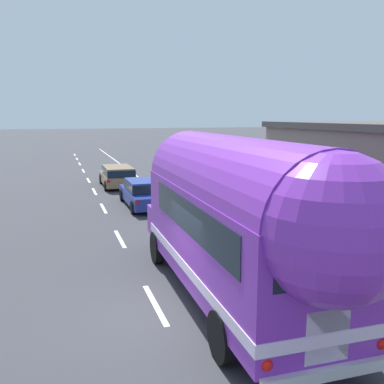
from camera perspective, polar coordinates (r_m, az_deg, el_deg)
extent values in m
plane|color=#38383D|center=(10.34, -4.17, -16.17)|extent=(300.00, 300.00, 0.00)
cube|color=silver|center=(10.89, -4.97, -14.74)|extent=(0.14, 2.40, 0.01)
cube|color=silver|center=(16.41, -9.64, -6.19)|extent=(0.14, 2.40, 0.01)
cube|color=silver|center=(21.84, -11.77, -2.15)|extent=(0.14, 2.40, 0.01)
cube|color=silver|center=(26.80, -12.94, 0.07)|extent=(0.14, 2.40, 0.01)
cube|color=silver|center=(31.52, -13.71, 1.53)|extent=(0.14, 2.40, 0.01)
cube|color=silver|center=(37.16, -14.36, 2.78)|extent=(0.14, 2.40, 0.01)
cube|color=silver|center=(42.65, -14.83, 3.67)|extent=(0.14, 2.40, 0.01)
cube|color=silver|center=(47.61, -15.16, 4.30)|extent=(0.14, 2.40, 0.01)
cube|color=silver|center=(52.73, -15.44, 4.83)|extent=(0.14, 2.40, 0.01)
cube|color=silver|center=(22.30, -2.13, -1.68)|extent=(0.12, 80.00, 0.01)
cube|color=purple|center=(10.34, 5.70, -5.80)|extent=(2.61, 7.75, 2.30)
cylinder|color=purple|center=(10.08, 5.82, 0.50)|extent=(2.56, 7.65, 2.45)
sphere|color=purple|center=(6.81, 18.31, -4.69)|extent=(2.40, 2.40, 2.40)
cube|color=purple|center=(14.63, -1.14, -3.71)|extent=(2.28, 1.33, 0.95)
cube|color=silver|center=(10.53, 5.64, -9.20)|extent=(2.65, 7.79, 0.24)
cube|color=black|center=(9.92, 6.43, -2.92)|extent=(2.62, 5.95, 0.76)
cube|color=black|center=(6.94, 18.13, -8.70)|extent=(2.00, 0.11, 0.84)
cube|color=silver|center=(7.42, 17.61, -17.91)|extent=(0.80, 0.07, 0.90)
cube|color=silver|center=(7.66, 17.76, -22.16)|extent=(2.34, 0.17, 0.20)
sphere|color=red|center=(7.08, 9.95, -21.83)|extent=(0.20, 0.20, 0.20)
sphere|color=red|center=(8.15, 23.96, -18.06)|extent=(0.20, 0.20, 0.20)
cube|color=black|center=(13.80, -0.48, 1.06)|extent=(2.14, 0.13, 0.96)
cube|color=silver|center=(15.31, -1.85, -3.57)|extent=(0.90, 0.11, 0.56)
cylinder|color=black|center=(13.53, -4.72, -7.43)|extent=(0.27, 1.00, 1.00)
cylinder|color=black|center=(14.18, 4.61, -6.60)|extent=(0.27, 1.00, 1.00)
cylinder|color=black|center=(8.46, 4.02, -18.74)|extent=(0.27, 1.00, 1.00)
cylinder|color=black|center=(9.47, 17.91, -15.92)|extent=(0.27, 1.00, 1.00)
cube|color=navy|center=(21.98, -6.37, -0.54)|extent=(1.91, 4.77, 0.60)
cube|color=navy|center=(21.76, -6.33, 0.89)|extent=(1.69, 2.42, 0.55)
cube|color=black|center=(21.77, -6.33, 0.81)|extent=(1.75, 2.46, 0.43)
cube|color=red|center=(19.49, -7.30, -1.40)|extent=(0.20, 0.04, 0.14)
cube|color=red|center=(19.86, -2.65, -1.12)|extent=(0.20, 0.04, 0.14)
cylinder|color=black|center=(23.49, -9.35, -0.42)|extent=(0.20, 0.64, 0.64)
cylinder|color=black|center=(23.82, -5.07, -0.18)|extent=(0.20, 0.64, 0.64)
cylinder|color=black|center=(20.24, -7.88, -2.09)|extent=(0.20, 0.64, 0.64)
cylinder|color=black|center=(20.62, -2.96, -1.77)|extent=(0.20, 0.64, 0.64)
cube|color=olive|center=(28.38, -9.99, 1.79)|extent=(1.90, 4.47, 0.60)
cube|color=olive|center=(27.84, -9.89, 2.82)|extent=(1.69, 3.22, 0.55)
cube|color=black|center=(27.84, -9.89, 2.76)|extent=(1.75, 3.26, 0.43)
cube|color=red|center=(26.06, -11.13, 1.41)|extent=(0.20, 0.04, 0.14)
cube|color=red|center=(26.29, -7.57, 1.59)|extent=(0.20, 0.04, 0.14)
cylinder|color=black|center=(29.82, -12.09, 1.73)|extent=(0.20, 0.64, 0.64)
cylinder|color=black|center=(30.04, -8.67, 1.90)|extent=(0.20, 0.64, 0.64)
cylinder|color=black|center=(26.81, -11.44, 0.82)|extent=(0.20, 0.64, 0.64)
cylinder|color=black|center=(27.05, -7.65, 1.02)|extent=(0.20, 0.64, 0.64)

